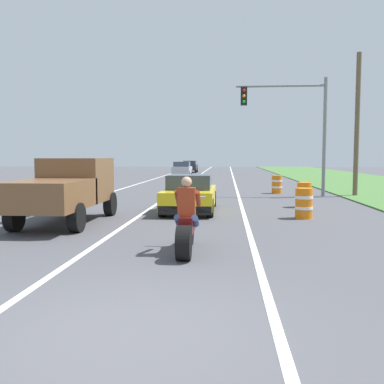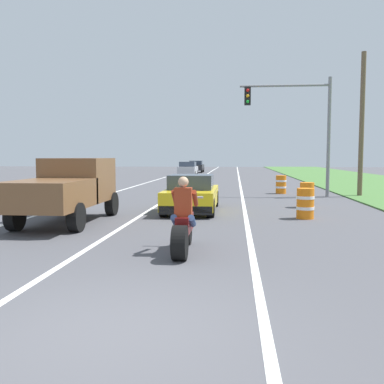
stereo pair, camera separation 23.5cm
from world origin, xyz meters
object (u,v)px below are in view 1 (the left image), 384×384
traffic_light_mast_near (297,118)px  construction_barrel_far (277,184)px  pickup_truck_left_lane_brown (67,187)px  construction_barrel_mid (304,195)px  construction_barrel_nearest (304,203)px  distant_car_further_ahead (190,166)px  motorcycle_with_rider (187,226)px  sports_car_yellow (190,194)px  distant_car_far_ahead (182,169)px

traffic_light_mast_near → construction_barrel_far: size_ratio=6.00×
pickup_truck_left_lane_brown → construction_barrel_far: pickup_truck_left_lane_brown is taller
pickup_truck_left_lane_brown → traffic_light_mast_near: size_ratio=0.80×
pickup_truck_left_lane_brown → construction_barrel_far: bearing=55.7°
construction_barrel_mid → construction_barrel_far: (-0.35, 6.43, 0.00)m
construction_barrel_nearest → distant_car_further_ahead: bearing=100.2°
motorcycle_with_rider → construction_barrel_far: motorcycle_with_rider is taller
construction_barrel_nearest → distant_car_further_ahead: distant_car_further_ahead is taller
construction_barrel_far → sports_car_yellow: bearing=-116.9°
sports_car_yellow → traffic_light_mast_near: (4.89, 6.60, 3.37)m
traffic_light_mast_near → distant_car_further_ahead: size_ratio=1.50×
distant_car_further_ahead → construction_barrel_nearest: bearing=-79.8°
sports_car_yellow → motorcycle_with_rider: bearing=-85.6°
sports_car_yellow → construction_barrel_nearest: (3.90, -1.52, -0.13)m
motorcycle_with_rider → distant_car_far_ahead: size_ratio=0.55×
construction_barrel_nearest → distant_car_far_ahead: distant_car_far_ahead is taller
sports_car_yellow → distant_car_further_ahead: size_ratio=1.08×
construction_barrel_nearest → construction_barrel_far: 9.63m
construction_barrel_nearest → construction_barrel_mid: 3.25m
construction_barrel_mid → distant_car_far_ahead: size_ratio=0.25×
pickup_truck_left_lane_brown → construction_barrel_nearest: 7.61m
distant_car_further_ahead → distant_car_far_ahead: bearing=-89.5°
construction_barrel_far → traffic_light_mast_near: bearing=-62.9°
construction_barrel_nearest → distant_car_far_ahead: size_ratio=0.25×
sports_car_yellow → construction_barrel_mid: (4.47, 1.68, -0.13)m
distant_car_far_ahead → distant_car_further_ahead: bearing=90.5°
traffic_light_mast_near → distant_car_further_ahead: traffic_light_mast_near is taller
motorcycle_with_rider → construction_barrel_nearest: (3.37, 5.46, -0.09)m
distant_car_far_ahead → distant_car_further_ahead: same height
construction_barrel_mid → distant_car_further_ahead: 37.95m
construction_barrel_mid → traffic_light_mast_near: bearing=85.1°
traffic_light_mast_near → construction_barrel_nearest: 8.89m
sports_car_yellow → construction_barrel_mid: size_ratio=4.30×
construction_barrel_nearest → construction_barrel_far: same height
construction_barrel_nearest → construction_barrel_mid: same height
construction_barrel_far → distant_car_further_ahead: distant_car_further_ahead is taller
pickup_truck_left_lane_brown → construction_barrel_far: size_ratio=4.80×
construction_barrel_nearest → sports_car_yellow: bearing=158.7°
sports_car_yellow → construction_barrel_nearest: sports_car_yellow is taller
construction_barrel_nearest → distant_car_far_ahead: 30.55m
construction_barrel_nearest → traffic_light_mast_near: bearing=83.1°
pickup_truck_left_lane_brown → distant_car_further_ahead: (0.19, 41.90, -0.33)m
distant_car_further_ahead → traffic_light_mast_near: bearing=-75.7°
traffic_light_mast_near → distant_car_further_ahead: 33.42m
construction_barrel_far → distant_car_further_ahead: 31.61m
construction_barrel_far → pickup_truck_left_lane_brown: bearing=-124.3°
sports_car_yellow → construction_barrel_mid: sports_car_yellow is taller
motorcycle_with_rider → construction_barrel_far: bearing=76.6°
sports_car_yellow → construction_barrel_far: (4.11, 8.11, -0.13)m
motorcycle_with_rider → distant_car_further_ahead: size_ratio=0.55×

